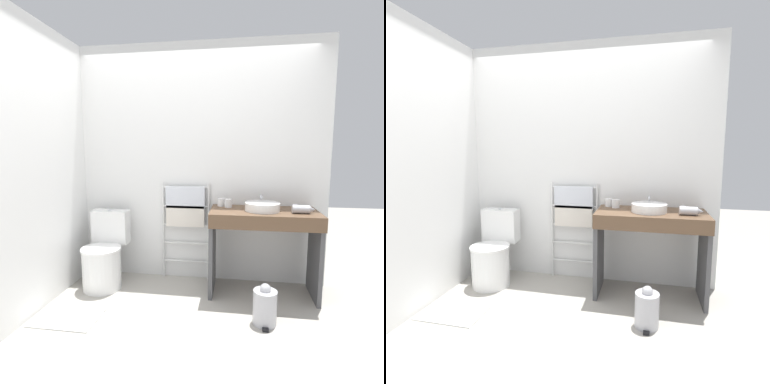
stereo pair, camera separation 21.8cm
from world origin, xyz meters
TOP-DOWN VIEW (x-y plane):
  - ground_plane at (0.00, 0.00)m, footprint 12.00×12.00m
  - wall_back at (0.00, 1.31)m, footprint 2.83×0.12m
  - wall_side at (-1.36, 0.62)m, footprint 0.12×1.87m
  - toilet at (-0.93, 0.89)m, footprint 0.41×0.56m
  - towel_radiator at (-0.10, 1.19)m, footprint 0.54×0.06m
  - vanity_counter at (0.73, 0.95)m, footprint 1.05×0.56m
  - sink_basin at (0.71, 0.94)m, footprint 0.34×0.34m
  - faucet at (0.71, 1.12)m, footprint 0.02×0.10m
  - cup_near_wall at (0.30, 1.13)m, footprint 0.08×0.08m
  - cup_near_edge at (0.38, 1.08)m, footprint 0.08×0.08m
  - hair_dryer at (1.07, 0.88)m, footprint 0.21×0.16m
  - trash_bin at (0.71, 0.40)m, footprint 0.20×0.23m
  - bath_mat at (-0.98, 0.22)m, footprint 0.56×0.36m

SIDE VIEW (x-z plane):
  - ground_plane at x=0.00m, z-range 0.00..0.00m
  - bath_mat at x=-0.98m, z-range 0.00..0.01m
  - trash_bin at x=0.71m, z-range -0.02..0.33m
  - toilet at x=-0.93m, z-range -0.08..0.72m
  - vanity_counter at x=0.73m, z-range 0.16..1.03m
  - towel_radiator at x=-0.10m, z-range 0.23..1.32m
  - hair_dryer at x=1.07m, z-range 0.86..0.94m
  - cup_near_wall at x=0.30m, z-range 0.86..0.95m
  - sink_basin at x=0.71m, z-range 0.87..0.95m
  - cup_near_edge at x=0.38m, z-range 0.86..0.95m
  - faucet at x=0.71m, z-range 0.88..1.01m
  - wall_back at x=0.00m, z-range 0.00..2.59m
  - wall_side at x=-1.36m, z-range 0.00..2.59m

